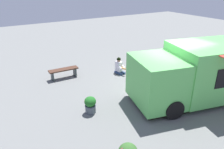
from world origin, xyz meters
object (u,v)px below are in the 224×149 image
object	(u,v)px
plaza_bench	(64,71)
food_truck	(202,73)
planter_flowering_near	(90,105)
person_customer	(119,67)

from	to	relation	value
plaza_bench	food_truck	bearing A→B (deg)	-49.74
food_truck	planter_flowering_near	bearing A→B (deg)	162.88
planter_flowering_near	plaza_bench	distance (m)	3.58
person_customer	food_truck	bearing A→B (deg)	-70.27
food_truck	plaza_bench	distance (m)	6.51
person_customer	plaza_bench	world-z (taller)	person_customer
plaza_bench	planter_flowering_near	bearing A→B (deg)	-94.05
food_truck	person_customer	xyz separation A→B (m)	(-1.43, 3.98, -0.77)
person_customer	plaza_bench	size ratio (longest dim) A/B	0.60
plaza_bench	person_customer	bearing A→B (deg)	-19.07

